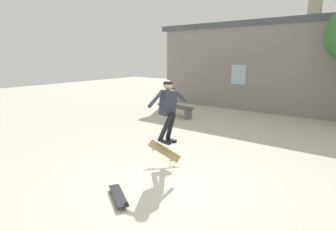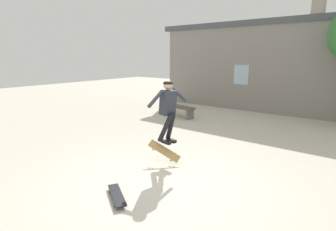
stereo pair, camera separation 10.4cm
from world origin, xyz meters
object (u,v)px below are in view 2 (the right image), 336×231
(park_bench, at_px, (177,108))
(skateboard_flipping, at_px, (164,151))
(skater, at_px, (168,106))
(skateboard_resting, at_px, (117,195))

(park_bench, height_order, skateboard_flipping, skateboard_flipping)
(skater, bearing_deg, skateboard_resting, -71.66)
(skater, height_order, skateboard_resting, skater)
(park_bench, xyz_separation_m, skateboard_resting, (3.05, -6.07, -0.27))
(skateboard_flipping, bearing_deg, skateboard_resting, -96.45)
(skateboard_resting, bearing_deg, skater, 129.63)
(park_bench, bearing_deg, skater, -45.47)
(park_bench, xyz_separation_m, skateboard_flipping, (2.71, -4.28, -0.05))
(park_bench, bearing_deg, skateboard_resting, -52.14)
(skater, bearing_deg, park_bench, 132.94)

